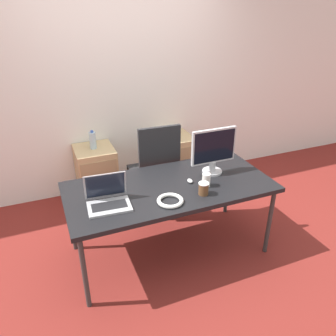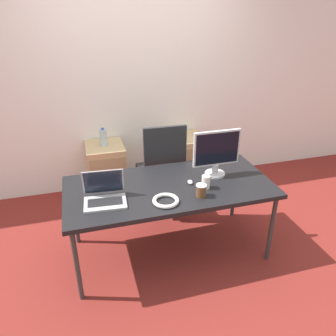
{
  "view_description": "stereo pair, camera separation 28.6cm",
  "coord_description": "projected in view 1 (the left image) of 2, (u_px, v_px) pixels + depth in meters",
  "views": [
    {
      "loc": [
        -0.97,
        -2.32,
        2.16
      ],
      "look_at": [
        0.0,
        0.04,
        0.88
      ],
      "focal_mm": 35.0,
      "sensor_mm": 36.0,
      "label": 1
    },
    {
      "loc": [
        -0.7,
        -2.41,
        2.16
      ],
      "look_at": [
        0.0,
        0.04,
        0.88
      ],
      "focal_mm": 35.0,
      "sensor_mm": 36.0,
      "label": 2
    }
  ],
  "objects": [
    {
      "name": "cable_coil",
      "position": [
        170.0,
        201.0,
        2.63
      ],
      "size": [
        0.22,
        0.22,
        0.03
      ],
      "color": "white",
      "rests_on": "desk"
    },
    {
      "name": "ground_plane",
      "position": [
        170.0,
        249.0,
        3.22
      ],
      "size": [
        14.0,
        14.0,
        0.0
      ],
      "primitive_type": "plane",
      "color": "maroon"
    },
    {
      "name": "mouse",
      "position": [
        190.0,
        181.0,
        2.93
      ],
      "size": [
        0.04,
        0.07,
        0.03
      ],
      "color": "silver",
      "rests_on": "desk"
    },
    {
      "name": "coffee_cup_white",
      "position": [
        206.0,
        180.0,
        2.85
      ],
      "size": [
        0.07,
        0.07,
        0.12
      ],
      "color": "white",
      "rests_on": "desk"
    },
    {
      "name": "water_bottle",
      "position": [
        93.0,
        140.0,
        3.72
      ],
      "size": [
        0.08,
        0.08,
        0.22
      ],
      "color": "silver",
      "rests_on": "cabinet_left"
    },
    {
      "name": "office_chair",
      "position": [
        155.0,
        179.0,
        3.66
      ],
      "size": [
        0.56,
        0.57,
        1.08
      ],
      "color": "#232326",
      "rests_on": "ground_plane"
    },
    {
      "name": "coffee_cup_brown",
      "position": [
        204.0,
        189.0,
        2.73
      ],
      "size": [
        0.09,
        0.09,
        0.11
      ],
      "color": "brown",
      "rests_on": "desk"
    },
    {
      "name": "cabinet_left",
      "position": [
        97.0,
        174.0,
        3.91
      ],
      "size": [
        0.44,
        0.48,
        0.68
      ],
      "color": "tan",
      "rests_on": "ground_plane"
    },
    {
      "name": "monitor",
      "position": [
        213.0,
        150.0,
        3.01
      ],
      "size": [
        0.44,
        0.19,
        0.44
      ],
      "color": "#B7B7BC",
      "rests_on": "desk"
    },
    {
      "name": "wall_back",
      "position": [
        122.0,
        86.0,
        3.86
      ],
      "size": [
        10.0,
        0.05,
        2.6
      ],
      "color": "white",
      "rests_on": "ground_plane"
    },
    {
      "name": "cabinet_right",
      "position": [
        174.0,
        161.0,
        4.26
      ],
      "size": [
        0.44,
        0.48,
        0.68
      ],
      "color": "tan",
      "rests_on": "ground_plane"
    },
    {
      "name": "laptop_center",
      "position": [
        108.0,
        199.0,
        2.59
      ],
      "size": [
        0.35,
        0.3,
        0.24
      ],
      "color": "#ADADB2",
      "rests_on": "desk"
    },
    {
      "name": "desk",
      "position": [
        170.0,
        189.0,
        2.91
      ],
      "size": [
        1.82,
        0.86,
        0.73
      ],
      "color": "black",
      "rests_on": "ground_plane"
    }
  ]
}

